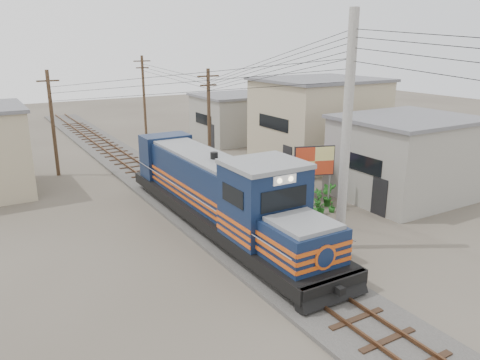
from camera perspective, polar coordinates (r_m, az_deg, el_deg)
ground at (r=19.68m, az=3.28°, el=-9.83°), size 120.00×120.00×0.00m
ballast at (r=27.89m, az=-8.20°, el=-1.70°), size 3.60×70.00×0.16m
track at (r=27.84m, az=-8.21°, el=-1.35°), size 1.15×70.00×0.12m
locomotive at (r=22.19m, az=-2.38°, el=-1.77°), size 3.01×16.38×4.06m
utility_pole_main at (r=19.81m, az=12.83°, el=5.27°), size 0.40×0.40×10.00m
wooden_pole_mid at (r=32.41m, az=-3.81°, el=7.54°), size 1.60×0.24×7.00m
wooden_pole_far at (r=45.32m, az=-11.63°, el=10.14°), size 1.60×0.24×7.50m
wooden_pole_left at (r=33.35m, az=-21.89°, el=6.65°), size 1.60×0.24×7.00m
power_lines at (r=25.09m, az=-7.85°, el=13.73°), size 9.65×19.00×3.30m
shophouse_front at (r=28.43m, az=19.51°, el=2.63°), size 7.35×6.30×4.70m
shophouse_mid at (r=35.23m, az=9.50°, el=7.14°), size 8.40×7.35×6.20m
shophouse_back at (r=42.66m, az=-0.82°, el=7.62°), size 6.30×6.30×4.20m
billboard at (r=25.23m, az=9.05°, el=2.11°), size 2.13×0.87×3.43m
market_umbrella at (r=27.14m, az=8.30°, el=2.99°), size 2.94×2.94×2.78m
vendor at (r=28.99m, az=6.55°, el=0.47°), size 0.64×0.53×1.51m
plant_nursery at (r=25.30m, az=8.13°, el=-2.74°), size 3.33×3.08×1.13m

